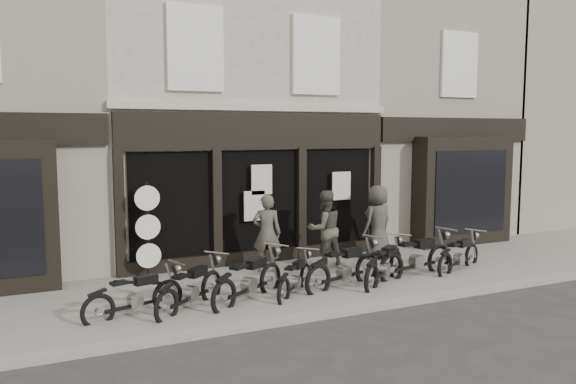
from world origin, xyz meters
name	(u,v)px	position (x,y,z in m)	size (l,w,h in m)	color
ground_plane	(312,297)	(0.00, 0.00, 0.00)	(90.00, 90.00, 0.00)	#2D2B28
pavement	(294,284)	(0.00, 0.90, 0.06)	(30.00, 4.20, 0.12)	slate
kerb	(343,311)	(0.00, -1.25, 0.07)	(30.00, 0.25, 0.13)	gray
central_building	(222,110)	(0.00, 5.95, 4.08)	(7.30, 6.22, 8.34)	#BAB3A0
neighbour_right	(399,114)	(6.35, 5.90, 4.04)	(5.60, 6.73, 8.34)	gray
filler_right	(563,115)	(14.50, 6.00, 4.10)	(11.00, 6.00, 8.20)	gray
motorcycle_0	(136,300)	(-3.61, 0.08, 0.38)	(1.95, 0.88, 0.97)	black
motorcycle_1	(191,292)	(-2.58, 0.05, 0.40)	(1.77, 1.55, 1.01)	black
motorcycle_2	(249,284)	(-1.39, 0.05, 0.43)	(2.01, 1.47, 1.08)	black
motorcycle_3	(295,281)	(-0.35, 0.09, 0.36)	(1.49, 1.47, 0.90)	black
motorcycle_4	(344,271)	(0.84, 0.12, 0.44)	(2.21, 1.00, 1.10)	black
motorcycle_5	(385,268)	(1.82, 0.03, 0.42)	(1.91, 1.50, 1.05)	black
motorcycle_6	(417,261)	(2.85, 0.22, 0.45)	(2.33, 0.77, 1.13)	black
motorcycle_7	(459,258)	(4.10, 0.19, 0.39)	(1.94, 1.07, 0.99)	black
man_left	(267,233)	(-0.22, 1.95, 1.05)	(0.68, 0.44, 1.86)	#46423A
man_centre	(325,229)	(1.26, 1.80, 1.07)	(0.92, 0.72, 1.90)	#434036
man_right	(378,222)	(2.97, 2.04, 1.09)	(0.95, 0.62, 1.94)	#3E3A33
advert_sign_post	(148,235)	(-2.91, 2.46, 1.13)	(0.57, 0.36, 2.32)	black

